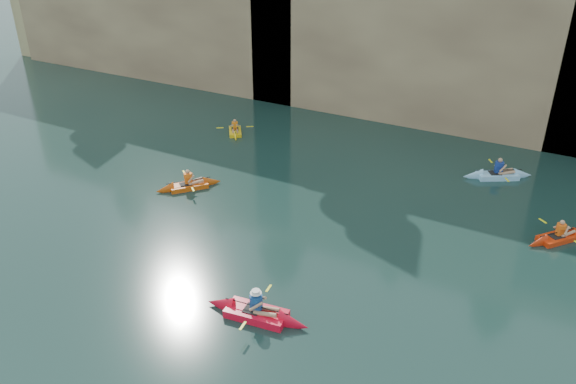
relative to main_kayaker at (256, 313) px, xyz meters
The scene contains 12 objects.
ground 2.96m from the main_kayaker, 143.59° to the right, with size 160.00×160.00×0.00m, color black.
cliff 28.94m from the main_kayaker, 94.81° to the left, with size 70.00×16.00×12.00m, color tan.
cliff_slab_west 31.00m from the main_kayaker, 137.03° to the left, with size 26.00×2.40×10.56m, color tan.
cliff_slab_center 21.57m from the main_kayaker, 91.04° to the left, with size 24.00×2.40×11.40m, color tan.
sea_cave_west 28.75m from the main_kayaker, 135.26° to the left, with size 4.50×1.00×4.00m, color black.
sea_cave_center 21.23m from the main_kayaker, 107.53° to the left, with size 3.50×1.00×3.20m, color black.
sea_cave_east 21.68m from the main_kayaker, 69.32° to the left, with size 5.00×1.00×4.50m, color black.
main_kayaker is the anchor object (origin of this frame).
kayaker_orange 10.28m from the main_kayaker, 140.43° to the left, with size 2.63×2.94×1.23m.
kayaker_red_far 13.20m from the main_kayaker, 50.31° to the left, with size 2.56×2.93×1.17m.
kayaker_yellow 16.93m from the main_kayaker, 126.01° to the left, with size 2.13×2.60×1.11m.
kayaker_ltblue_mid 15.84m from the main_kayaker, 71.26° to the left, with size 3.44×2.53×1.35m.
Camera 1 is at (10.46, -10.75, 12.58)m, focal length 35.00 mm.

